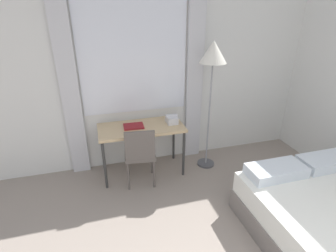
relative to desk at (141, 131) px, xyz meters
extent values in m
cube|color=silver|center=(0.26, 0.37, 0.68)|extent=(5.75, 0.05, 2.70)
cube|color=white|center=(0.00, 0.33, 0.93)|extent=(1.47, 0.01, 1.50)
cube|color=silver|center=(-0.88, 0.29, 0.63)|extent=(0.24, 0.06, 2.60)
cube|color=silver|center=(0.88, 0.29, 0.63)|extent=(0.24, 0.06, 2.60)
cube|color=tan|center=(0.00, 0.00, 0.04)|extent=(1.17, 0.56, 0.04)
cylinder|color=#333333|center=(-0.55, -0.24, -0.32)|extent=(0.04, 0.04, 0.70)
cylinder|color=#333333|center=(0.55, -0.24, -0.32)|extent=(0.04, 0.04, 0.70)
cylinder|color=#333333|center=(-0.55, 0.24, -0.32)|extent=(0.04, 0.04, 0.70)
cylinder|color=#333333|center=(0.55, 0.24, -0.32)|extent=(0.04, 0.04, 0.70)
cube|color=#59514C|center=(-0.07, -0.21, -0.23)|extent=(0.44, 0.44, 0.05)
cube|color=#59514C|center=(-0.09, -0.39, -0.01)|extent=(0.38, 0.08, 0.39)
cylinder|color=#59514C|center=(-0.26, -0.36, -0.46)|extent=(0.03, 0.03, 0.42)
cylinder|color=#59514C|center=(0.08, -0.40, -0.46)|extent=(0.03, 0.03, 0.42)
cylinder|color=#59514C|center=(-0.22, -0.03, -0.46)|extent=(0.03, 0.03, 0.42)
cylinder|color=#59514C|center=(0.12, -0.07, -0.46)|extent=(0.03, 0.03, 0.42)
cube|color=silver|center=(1.31, -1.21, -0.11)|extent=(0.65, 0.32, 0.12)
cube|color=silver|center=(2.01, -1.21, -0.11)|extent=(0.65, 0.32, 0.12)
cylinder|color=#4C4C51|center=(0.98, -0.07, -0.66)|extent=(0.26, 0.26, 0.03)
cylinder|color=gray|center=(0.98, -0.07, 0.13)|extent=(0.02, 0.02, 1.54)
cone|color=silver|center=(0.98, -0.07, 1.04)|extent=(0.36, 0.36, 0.29)
cube|color=silver|center=(0.44, 0.00, 0.11)|extent=(0.15, 0.18, 0.10)
cube|color=silver|center=(0.44, 0.00, 0.18)|extent=(0.17, 0.06, 0.02)
cube|color=maroon|center=(-0.10, 0.02, 0.08)|extent=(0.28, 0.22, 0.02)
cube|color=white|center=(-0.10, 0.02, 0.08)|extent=(0.26, 0.20, 0.01)
camera|label=1|loc=(-0.54, -3.26, 1.57)|focal=28.00mm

